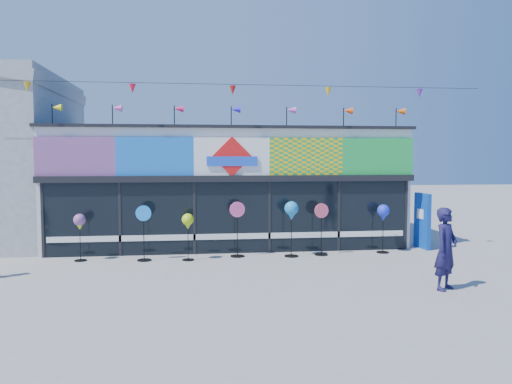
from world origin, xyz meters
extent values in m
plane|color=gray|center=(0.00, 0.00, 0.00)|extent=(80.00, 80.00, 0.00)
cube|color=white|center=(0.00, 6.00, 2.00)|extent=(12.00, 5.00, 4.00)
cube|color=black|center=(0.00, 3.44, 1.15)|extent=(11.60, 0.12, 2.30)
cube|color=black|center=(0.00, 3.40, 2.40)|extent=(12.00, 0.30, 0.20)
cube|color=white|center=(0.00, 3.41, 0.55)|extent=(11.40, 0.10, 0.18)
cube|color=black|center=(0.00, 6.00, 4.05)|extent=(12.20, 5.20, 0.10)
cube|color=black|center=(-5.80, 3.43, 1.15)|extent=(0.08, 0.14, 2.30)
cube|color=black|center=(-3.50, 3.43, 1.15)|extent=(0.08, 0.14, 2.30)
cube|color=black|center=(-1.20, 3.43, 1.15)|extent=(0.08, 0.14, 2.30)
cube|color=black|center=(1.20, 3.43, 1.15)|extent=(0.08, 0.14, 2.30)
cube|color=black|center=(3.50, 3.43, 1.15)|extent=(0.08, 0.14, 2.30)
cube|color=black|center=(5.80, 3.43, 1.15)|extent=(0.08, 0.14, 2.30)
cube|color=red|center=(-4.80, 3.42, 3.10)|extent=(2.40, 0.08, 1.20)
cube|color=blue|center=(-2.40, 3.42, 3.10)|extent=(2.40, 0.08, 1.20)
cube|color=white|center=(0.00, 3.42, 3.10)|extent=(2.40, 0.08, 1.20)
cube|color=yellow|center=(2.40, 3.42, 3.10)|extent=(2.40, 0.08, 1.20)
cube|color=green|center=(4.80, 3.42, 3.10)|extent=(2.40, 0.08, 1.20)
cube|color=red|center=(0.00, 3.36, 3.10)|extent=(1.27, 0.06, 1.27)
cube|color=blue|center=(0.00, 3.34, 2.95)|extent=(1.60, 0.05, 0.30)
cube|color=#F15070|center=(-4.11, 3.48, 1.08)|extent=(0.78, 0.03, 0.78)
cube|color=#1E1AE3|center=(-2.94, 3.48, 1.24)|extent=(0.92, 0.03, 0.92)
cube|color=#5F22A3|center=(-1.76, 3.48, 1.44)|extent=(0.78, 0.03, 0.78)
cube|color=#F25074|center=(-0.59, 3.48, 1.04)|extent=(0.92, 0.03, 0.92)
cube|color=#171FC9|center=(0.59, 3.48, 1.26)|extent=(0.78, 0.03, 0.78)
cube|color=#EF4FB1|center=(1.76, 3.48, 1.54)|extent=(0.92, 0.03, 0.92)
cube|color=orange|center=(2.94, 3.48, 1.07)|extent=(0.78, 0.03, 0.78)
cube|color=#1AA91A|center=(4.11, 3.48, 1.20)|extent=(0.92, 0.03, 0.92)
cylinder|color=black|center=(-5.50, 3.65, 4.35)|extent=(0.03, 0.03, 0.70)
cone|color=#FFF215|center=(-5.36, 3.65, 4.60)|extent=(0.30, 0.22, 0.22)
cylinder|color=black|center=(-3.70, 3.65, 4.35)|extent=(0.03, 0.03, 0.70)
cone|color=#DF4AA2|center=(-3.56, 3.65, 4.60)|extent=(0.30, 0.22, 0.22)
cylinder|color=black|center=(-1.80, 3.65, 4.35)|extent=(0.03, 0.03, 0.70)
cone|color=#D41451|center=(-1.66, 3.65, 4.60)|extent=(0.30, 0.22, 0.22)
cylinder|color=black|center=(0.00, 3.65, 4.35)|extent=(0.03, 0.03, 0.70)
cone|color=#2719D8|center=(0.14, 3.65, 4.60)|extent=(0.30, 0.22, 0.22)
cylinder|color=black|center=(1.80, 3.65, 4.35)|extent=(0.03, 0.03, 0.70)
cone|color=#D647B6|center=(1.94, 3.65, 4.60)|extent=(0.30, 0.22, 0.22)
cylinder|color=black|center=(3.70, 3.65, 4.35)|extent=(0.03, 0.03, 0.70)
cone|color=#F54D0C|center=(3.84, 3.65, 4.60)|extent=(0.30, 0.22, 0.22)
cylinder|color=black|center=(5.50, 3.65, 4.35)|extent=(0.03, 0.03, 0.70)
cone|color=#F1580C|center=(5.64, 3.65, 4.60)|extent=(0.30, 0.22, 0.22)
cylinder|color=black|center=(0.00, 3.00, 5.30)|extent=(16.00, 0.01, 0.01)
cone|color=gold|center=(-6.00, 3.00, 5.12)|extent=(0.20, 0.20, 0.28)
cone|color=red|center=(-3.00, 3.00, 5.12)|extent=(0.20, 0.20, 0.28)
cone|color=red|center=(0.00, 3.00, 5.12)|extent=(0.20, 0.20, 0.28)
cone|color=yellow|center=(3.00, 3.00, 5.12)|extent=(0.20, 0.20, 0.28)
cone|color=purple|center=(6.00, 3.00, 5.12)|extent=(0.20, 0.20, 0.28)
cube|color=#0B40AB|center=(6.45, 3.53, 0.93)|extent=(0.18, 0.94, 1.87)
cube|color=white|center=(6.38, 3.53, 1.17)|extent=(0.05, 0.42, 0.33)
cylinder|color=black|center=(-4.57, 2.77, 0.01)|extent=(0.36, 0.36, 0.03)
cylinder|color=black|center=(-4.57, 2.77, 0.61)|extent=(0.02, 0.02, 1.16)
sphere|color=#CDE112|center=(-4.57, 2.77, 1.23)|extent=(0.36, 0.36, 0.36)
cone|color=#CDE112|center=(-4.57, 2.77, 1.01)|extent=(0.18, 0.18, 0.16)
cylinder|color=black|center=(-2.69, 2.58, 0.02)|extent=(0.42, 0.42, 0.03)
cylinder|color=black|center=(-2.69, 2.58, 0.72)|extent=(0.03, 0.03, 1.37)
cylinder|color=#1B82E5|center=(-2.69, 2.58, 1.42)|extent=(0.47, 0.08, 0.46)
cylinder|color=black|center=(-1.39, 2.48, 0.01)|extent=(0.36, 0.36, 0.03)
cylinder|color=black|center=(-1.39, 2.48, 0.61)|extent=(0.02, 0.02, 1.16)
sphere|color=#B7DB12|center=(-1.39, 2.48, 1.23)|extent=(0.36, 0.36, 0.36)
cone|color=#B7DB12|center=(-1.39, 2.48, 1.01)|extent=(0.18, 0.18, 0.16)
cylinder|color=black|center=(0.12, 2.84, 0.02)|extent=(0.44, 0.44, 0.03)
cylinder|color=black|center=(0.12, 2.84, 0.74)|extent=(0.03, 0.03, 1.41)
cylinder|color=#EF4F92|center=(0.12, 2.84, 1.47)|extent=(0.48, 0.13, 0.48)
cylinder|color=black|center=(1.78, 2.65, 0.02)|extent=(0.44, 0.44, 0.03)
cylinder|color=black|center=(1.78, 2.65, 0.74)|extent=(0.03, 0.03, 1.42)
sphere|color=#177FC6|center=(1.78, 2.65, 1.50)|extent=(0.44, 0.44, 0.44)
cone|color=#177FC6|center=(1.78, 2.65, 1.23)|extent=(0.22, 0.22, 0.20)
cylinder|color=black|center=(2.76, 2.77, 0.02)|extent=(0.42, 0.42, 0.03)
cylinder|color=black|center=(2.76, 2.77, 0.71)|extent=(0.02, 0.02, 1.35)
cylinder|color=#E64C6A|center=(2.76, 2.77, 1.41)|extent=(0.46, 0.11, 0.46)
cylinder|color=black|center=(4.83, 2.90, 0.01)|extent=(0.40, 0.40, 0.03)
cylinder|color=black|center=(4.83, 2.90, 0.67)|extent=(0.02, 0.02, 1.29)
sphere|color=#1A2FE1|center=(4.83, 2.90, 1.37)|extent=(0.40, 0.40, 0.40)
cone|color=#1A2FE1|center=(4.83, 2.90, 1.12)|extent=(0.20, 0.20, 0.18)
imported|color=#17133E|center=(4.59, -1.59, 0.96)|extent=(0.83, 0.79, 1.92)
camera|label=1|loc=(-1.16, -12.39, 3.08)|focal=35.00mm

